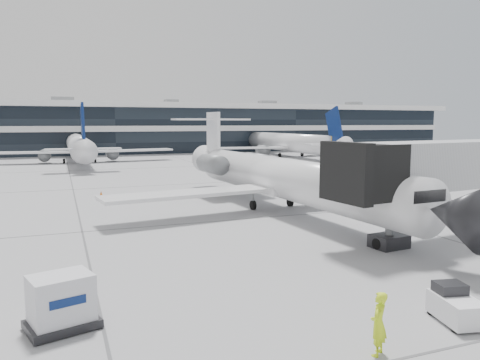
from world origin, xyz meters
name	(u,v)px	position (x,y,z in m)	size (l,w,h in m)	color
ground	(232,220)	(0.00, 0.00, 0.00)	(220.00, 220.00, 0.00)	gray
terminal	(110,130)	(0.00, 82.00, 5.00)	(170.00, 22.00, 10.00)	black
bg_jet_center	(79,162)	(-8.00, 55.00, 0.00)	(32.00, 40.00, 9.60)	white
bg_jet_right	(286,156)	(32.00, 55.00, 0.00)	(32.00, 40.00, 9.60)	white
regional_jet	(280,176)	(4.66, 1.94, 2.68)	(27.25, 34.05, 7.86)	white
jet_bridge	(474,164)	(12.17, -9.16, 4.33)	(18.51, 5.53, 5.94)	#B2B4B7
ramp_worker	(378,324)	(-2.60, -19.55, 0.96)	(0.70, 0.46, 1.92)	#D4FB1A
baggage_tug	(456,306)	(1.35, -18.59, 0.56)	(1.56, 2.17, 1.25)	white
cargo_uld	(61,303)	(-11.27, -14.34, 0.91)	(2.58, 2.19, 1.80)	black
traffic_cone	(101,194)	(-7.70, 14.18, 0.25)	(0.39, 0.39, 0.52)	#DF610B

